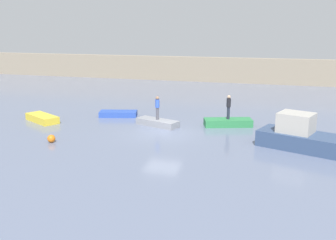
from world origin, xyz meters
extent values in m
plane|color=slate|center=(0.00, 0.00, 0.00)|extent=(120.00, 120.00, 0.00)
cube|color=gray|center=(0.00, 26.71, 1.63)|extent=(80.00, 1.20, 3.25)
cube|color=#33476B|center=(9.61, -1.12, 0.49)|extent=(6.50, 4.19, 0.98)
cube|color=#B2ADA3|center=(8.74, -0.80, 1.58)|extent=(2.45, 2.25, 1.20)
cube|color=gold|center=(-10.08, 0.74, 0.27)|extent=(3.40, 2.67, 0.54)
cube|color=#2B4CAD|center=(-5.07, 4.09, 0.22)|extent=(3.27, 2.00, 0.44)
cube|color=gray|center=(-1.00, 1.96, 0.25)|extent=(3.51, 2.18, 0.49)
cube|color=#2D7F47|center=(4.10, 3.38, 0.27)|extent=(3.74, 2.29, 0.54)
cylinder|color=#232838|center=(4.10, 3.38, 1.00)|extent=(0.22, 0.22, 0.92)
cylinder|color=black|center=(4.10, 3.38, 1.78)|extent=(0.32, 0.32, 0.63)
sphere|color=tan|center=(4.10, 3.38, 2.22)|extent=(0.25, 0.25, 0.25)
cylinder|color=#4C4C56|center=(-1.00, 1.96, 0.95)|extent=(0.22, 0.22, 0.92)
cylinder|color=blue|center=(-1.00, 1.96, 1.71)|extent=(0.32, 0.32, 0.59)
sphere|color=#936B4C|center=(-1.00, 1.96, 2.12)|extent=(0.25, 0.25, 0.25)
sphere|color=orange|center=(-6.28, -4.00, 0.26)|extent=(0.51, 0.51, 0.51)
camera|label=1|loc=(7.55, -25.07, 7.31)|focal=41.67mm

